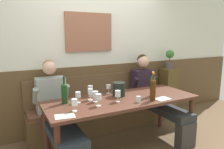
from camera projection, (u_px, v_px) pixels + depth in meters
room_wall_back at (94, 47)px, 3.64m from camera, size 6.80×0.12×2.80m
wood_wainscot_panel at (96, 96)px, 3.75m from camera, size 6.80×0.03×1.10m
wall_bench at (102, 114)px, 3.62m from camera, size 2.42×0.42×0.94m
dining_table at (122, 104)px, 2.94m from camera, size 2.12×0.81×0.75m
person_right_seat at (57, 110)px, 2.86m from camera, size 0.52×1.27×1.27m
person_center_right_seat at (153, 93)px, 3.63m from camera, size 0.48×1.27×1.27m
ice_bucket at (119, 89)px, 3.04m from camera, size 0.18×0.18×0.20m
wine_bottle_green_tall at (64, 92)px, 2.70m from camera, size 0.08×0.08×0.35m
wine_bottle_amber_mid at (153, 85)px, 3.03m from camera, size 0.07×0.07×0.36m
wine_bottle_clear_water at (153, 89)px, 2.82m from camera, size 0.08×0.08×0.38m
wine_glass_by_bottle at (90, 89)px, 3.01m from camera, size 0.07×0.07×0.16m
wine_glass_mid_right at (108, 87)px, 3.15m from camera, size 0.07×0.07×0.14m
wine_glass_mid_left at (74, 103)px, 2.42m from camera, size 0.07×0.07×0.15m
wine_glass_right_end at (98, 97)px, 2.60m from camera, size 0.07×0.07×0.15m
wine_glass_center_front at (90, 92)px, 2.84m from camera, size 0.07×0.07×0.16m
wine_glass_near_bucket at (78, 95)px, 2.73m from camera, size 0.07×0.07×0.14m
wine_glass_left_end at (95, 95)px, 2.76m from camera, size 0.08×0.08×0.14m
wine_glass_center_rear at (118, 94)px, 2.77m from camera, size 0.07×0.07×0.15m
water_tumbler_center at (154, 86)px, 3.48m from camera, size 0.06×0.06×0.09m
water_tumbler_left at (138, 99)px, 2.76m from camera, size 0.06×0.06×0.08m
tasting_sheet_left_guest at (65, 116)px, 2.29m from camera, size 0.23×0.18×0.00m
tasting_sheet_right_guest at (163, 99)px, 2.91m from camera, size 0.23×0.17×0.00m
corner_pedestal at (168, 92)px, 4.30m from camera, size 0.28×0.28×0.95m
potted_plant at (170, 59)px, 4.18m from camera, size 0.16×0.16×0.38m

